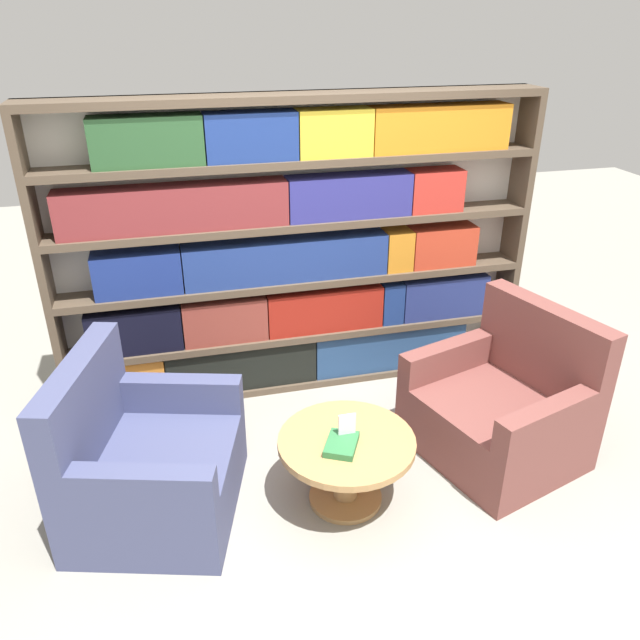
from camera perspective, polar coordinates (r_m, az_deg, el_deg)
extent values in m
plane|color=gray|center=(3.66, 3.42, -17.11)|extent=(14.00, 14.00, 0.00)
cube|color=silver|center=(4.42, -2.34, 6.81)|extent=(3.31, 0.05, 2.06)
cube|color=brown|center=(4.29, -23.83, 3.88)|extent=(0.05, 0.30, 2.06)
cube|color=brown|center=(4.90, 17.17, 7.63)|extent=(0.05, 0.30, 2.06)
cube|color=brown|center=(4.75, -1.79, -5.20)|extent=(3.21, 0.30, 0.05)
cube|color=brown|center=(4.56, -1.86, -1.05)|extent=(3.21, 0.30, 0.05)
cube|color=brown|center=(4.38, -1.94, 3.74)|extent=(3.21, 0.30, 0.05)
cube|color=brown|center=(4.24, -2.03, 8.89)|extent=(3.21, 0.30, 0.05)
cube|color=brown|center=(4.13, -2.12, 14.35)|extent=(3.21, 0.30, 0.05)
cube|color=brown|center=(4.07, -2.22, 19.69)|extent=(3.21, 0.30, 0.05)
cube|color=orange|center=(4.57, -17.52, -5.21)|extent=(0.57, 0.20, 0.32)
cube|color=black|center=(4.57, -7.18, -4.06)|extent=(1.07, 0.20, 0.32)
cube|color=navy|center=(4.81, 6.27, -2.37)|extent=(1.17, 0.20, 0.32)
cube|color=black|center=(4.38, -16.57, -0.78)|extent=(0.62, 0.20, 0.31)
cube|color=brown|center=(4.38, -8.71, 0.09)|extent=(0.58, 0.20, 0.31)
cube|color=maroon|center=(4.49, 0.36, 1.10)|extent=(0.84, 0.20, 0.31)
cube|color=navy|center=(4.63, 6.40, 1.75)|extent=(0.16, 0.20, 0.31)
cube|color=navy|center=(4.79, 11.12, 2.25)|extent=(0.67, 0.20, 0.31)
cube|color=navy|center=(4.21, -16.33, 4.17)|extent=(0.56, 0.20, 0.29)
cube|color=navy|center=(4.28, -3.09, 5.57)|extent=(1.39, 0.20, 0.29)
cube|color=orange|center=(4.49, 7.03, 6.44)|extent=(0.19, 0.20, 0.29)
cube|color=#BA3922|center=(4.62, 11.04, 6.73)|extent=(0.48, 0.20, 0.29)
cube|color=maroon|center=(4.08, -13.19, 9.95)|extent=(1.43, 0.20, 0.28)
cube|color=navy|center=(4.25, 2.62, 11.28)|extent=(0.84, 0.20, 0.28)
cube|color=red|center=(4.46, 10.38, 11.63)|extent=(0.38, 0.20, 0.28)
cube|color=#28502B|center=(3.98, -15.55, 15.50)|extent=(0.66, 0.20, 0.29)
cube|color=navy|center=(4.02, -6.36, 16.37)|extent=(0.57, 0.20, 0.29)
cube|color=gold|center=(4.13, 1.24, 16.78)|extent=(0.48, 0.20, 0.29)
cube|color=orange|center=(4.38, 10.80, 16.90)|extent=(0.95, 0.20, 0.29)
cube|color=#42476B|center=(3.65, -14.53, -13.97)|extent=(1.06, 1.13, 0.40)
cube|color=#42476B|center=(3.49, -20.89, -7.56)|extent=(0.40, 0.93, 0.54)
cube|color=#42476B|center=(3.15, -15.87, -14.59)|extent=(0.70, 0.31, 0.21)
cube|color=#42476B|center=(3.77, -12.42, -6.58)|extent=(0.70, 0.31, 0.21)
cube|color=brown|center=(4.09, 15.61, -9.25)|extent=(1.07, 1.13, 0.40)
cube|color=brown|center=(4.08, 19.79, -2.24)|extent=(0.41, 0.93, 0.54)
cube|color=brown|center=(4.12, 11.44, -3.46)|extent=(0.70, 0.32, 0.21)
cube|color=brown|center=(3.67, 19.94, -8.75)|extent=(0.70, 0.32, 0.21)
cylinder|color=#AD7F4C|center=(3.60, 2.38, -13.77)|extent=(0.14, 0.14, 0.38)
cylinder|color=#AD7F4C|center=(3.72, 2.33, -15.85)|extent=(0.42, 0.42, 0.03)
cylinder|color=#AD7F4C|center=(3.47, 2.44, -11.11)|extent=(0.76, 0.76, 0.04)
cube|color=black|center=(3.45, 2.45, -10.78)|extent=(0.06, 0.06, 0.01)
cube|color=white|center=(3.41, 2.48, -9.75)|extent=(0.10, 0.01, 0.16)
cube|color=#2D703D|center=(3.39, 1.98, -11.29)|extent=(0.24, 0.27, 0.04)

